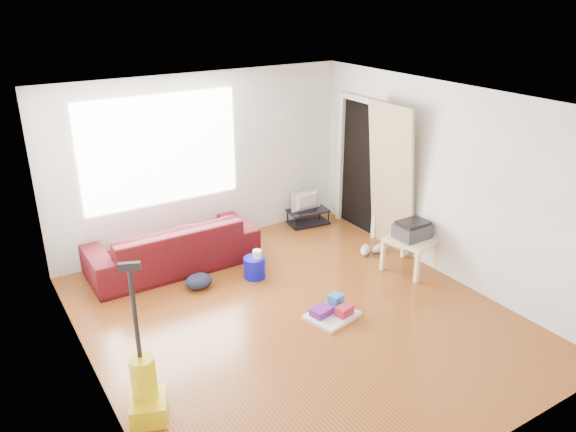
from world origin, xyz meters
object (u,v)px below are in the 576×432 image
tv_stand (308,217)px  cleaning_tray (332,312)px  backpack (199,288)px  vacuum (146,390)px  side_table (411,243)px  sofa (174,267)px  bucket (255,277)px

tv_stand → cleaning_tray: 2.74m
backpack → vacuum: (-1.31, -1.87, 0.28)m
side_table → vacuum: (-3.95, -0.84, -0.12)m
sofa → tv_stand: 2.41m
sofa → bucket: sofa is taller
cleaning_tray → vacuum: vacuum is taller
tv_stand → vacuum: size_ratio=0.45×
cleaning_tray → vacuum: bearing=-169.5°
tv_stand → backpack: tv_stand is taller
backpack → cleaning_tray: bearing=-55.3°
tv_stand → bucket: bearing=-137.7°
side_table → vacuum: bearing=-168.0°
bucket → cleaning_tray: size_ratio=0.44×
backpack → vacuum: vacuum is taller
tv_stand → side_table: 2.06m
side_table → cleaning_tray: bearing=-165.8°
sofa → bucket: 1.16m
bucket → tv_stand: bearing=34.8°
side_table → bucket: (-1.89, 0.91, -0.39)m
bucket → backpack: 0.75m
sofa → tv_stand: (2.39, 0.27, 0.13)m
vacuum → cleaning_tray: bearing=31.9°
sofa → backpack: (0.06, -0.71, 0.00)m
bucket → vacuum: vacuum is taller
sofa → bucket: bearing=133.7°
side_table → cleaning_tray: side_table is taller
side_table → bucket: 2.14m
tv_stand → backpack: size_ratio=1.94×
backpack → vacuum: 2.31m
tv_stand → side_table: size_ratio=0.97×
tv_stand → vacuum: bearing=-134.4°
cleaning_tray → backpack: bearing=126.1°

